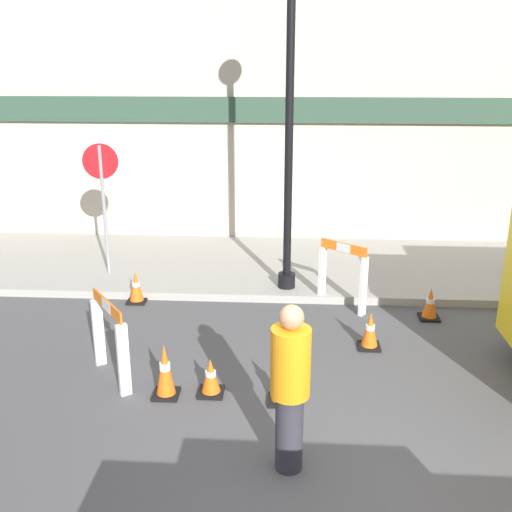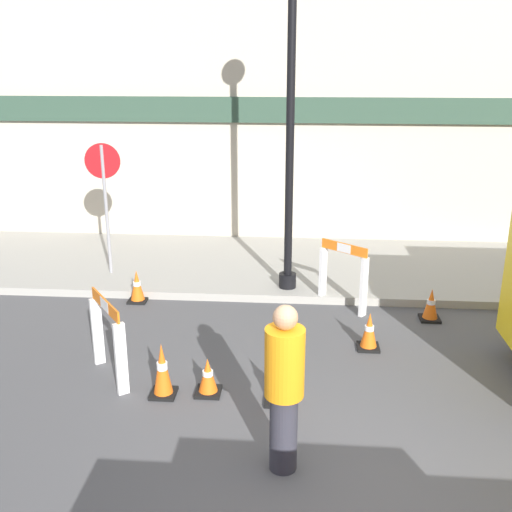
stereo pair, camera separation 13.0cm
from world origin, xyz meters
name	(u,v)px [view 1 (the left image)]	position (x,y,z in m)	size (l,w,h in m)	color
ground_plane	(359,499)	(0.00, 0.00, 0.00)	(60.00, 60.00, 0.00)	#4C4C4F
sidewalk_slab	(326,267)	(0.00, 6.16, 0.07)	(18.00, 3.32, 0.13)	#9E9B93
storefront_facade	(327,112)	(0.00, 7.89, 2.75)	(18.00, 0.22, 5.50)	#BCB29E
streetlamp_post	(290,81)	(-0.73, 4.90, 3.46)	(0.44, 0.44, 5.18)	black
stop_sign	(102,188)	(-3.90, 5.39, 1.67)	(0.60, 0.10, 2.30)	gray
barricade_0	(110,336)	(-2.83, 1.96, 0.58)	(0.66, 0.83, 1.05)	white
barricade_1	(342,274)	(0.15, 4.35, 0.59)	(0.74, 0.62, 1.09)	white
traffic_cone_0	(136,287)	(-3.15, 4.40, 0.26)	(0.30, 0.30, 0.54)	black
traffic_cone_1	(165,371)	(-2.09, 1.61, 0.32)	(0.30, 0.30, 0.67)	black
traffic_cone_2	(211,377)	(-1.57, 1.69, 0.22)	(0.30, 0.30, 0.46)	black
traffic_cone_3	(370,331)	(0.43, 3.00, 0.25)	(0.30, 0.30, 0.53)	black
traffic_cone_4	(281,381)	(-0.74, 1.56, 0.27)	(0.30, 0.30, 0.56)	black
traffic_cone_5	(430,304)	(1.46, 4.03, 0.24)	(0.30, 0.30, 0.50)	black
person_worker	(290,384)	(-0.64, 0.40, 0.91)	(0.43, 0.43, 1.70)	#33333D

